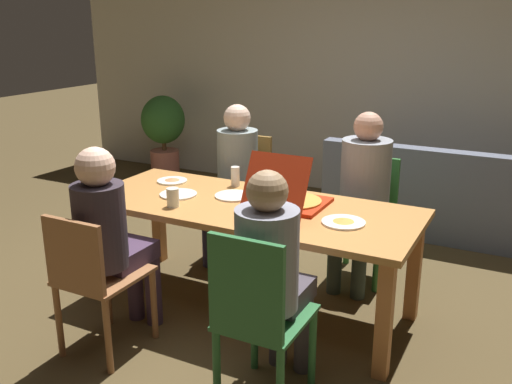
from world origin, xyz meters
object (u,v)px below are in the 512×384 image
object	(u,v)px
person_3	(110,231)
drinking_glass_1	(173,197)
drinking_glass_0	(235,176)
potted_plant	(163,130)
couch	(438,200)
pizza_box_0	(291,200)
chair_2	(257,316)
person_1	(234,171)
plate_0	(172,180)
person_2	(272,267)
plate_3	(234,196)
plate_1	(178,194)
chair_1	(243,193)
dining_table	(249,217)
chair_3	(93,277)
chair_0	(366,215)
plate_2	(343,222)
person_0	(363,186)

from	to	relation	value
person_3	drinking_glass_1	bearing A→B (deg)	76.81
drinking_glass_0	drinking_glass_1	distance (m)	0.58
drinking_glass_0	potted_plant	size ratio (longest dim) A/B	0.14
couch	pizza_box_0	bearing A→B (deg)	-106.05
chair_2	person_1	bearing A→B (deg)	122.72
person_1	plate_0	distance (m)	0.55
person_2	person_3	size ratio (longest dim) A/B	1.00
couch	plate_3	bearing A→B (deg)	-117.02
person_1	plate_1	bearing A→B (deg)	-89.82
person_3	potted_plant	distance (m)	3.48
chair_1	person_2	xyz separation A→B (m)	(1.02, -1.58, 0.21)
dining_table	chair_3	size ratio (longest dim) A/B	2.49
dining_table	plate_1	size ratio (longest dim) A/B	8.66
chair_1	plate_0	size ratio (longest dim) A/B	4.39
person_2	pizza_box_0	distance (m)	0.83
plate_3	person_3	bearing A→B (deg)	-112.96
plate_0	plate_1	bearing A→B (deg)	-47.65
plate_0	couch	distance (m)	2.45
plate_3	potted_plant	size ratio (longest dim) A/B	0.25
chair_0	drinking_glass_0	xyz separation A→B (m)	(-0.79, -0.55, 0.33)
chair_0	plate_1	bearing A→B (deg)	-138.05
chair_0	drinking_glass_1	bearing A→B (deg)	-129.06
chair_0	plate_0	bearing A→B (deg)	-151.66
person_3	plate_0	bearing A→B (deg)	103.57
potted_plant	person_2	bearing A→B (deg)	-46.55
chair_0	potted_plant	distance (m)	3.15
chair_1	plate_2	size ratio (longest dim) A/B	3.75
chair_0	person_0	world-z (taller)	person_0
plate_1	drinking_glass_1	xyz separation A→B (m)	(0.11, -0.21, 0.05)
chair_3	pizza_box_0	size ratio (longest dim) A/B	1.50
pizza_box_0	plate_3	size ratio (longest dim) A/B	2.31
person_2	plate_3	size ratio (longest dim) A/B	4.84
person_2	dining_table	bearing A→B (deg)	125.27
drinking_glass_0	chair_0	bearing A→B (deg)	35.12
chair_2	chair_3	xyz separation A→B (m)	(-1.02, 0.00, -0.03)
person_1	potted_plant	size ratio (longest dim) A/B	1.23
person_3	person_1	bearing A→B (deg)	90.00
pizza_box_0	plate_3	world-z (taller)	pizza_box_0
dining_table	plate_2	size ratio (longest dim) A/B	8.47
chair_3	person_2	bearing A→B (deg)	8.47
plate_2	plate_3	bearing A→B (deg)	169.64
plate_1	potted_plant	size ratio (longest dim) A/B	0.25
person_0	pizza_box_0	world-z (taller)	person_0
chair_3	plate_2	xyz separation A→B (m)	(1.15, 0.82, 0.24)
pizza_box_0	person_0	bearing A→B (deg)	69.48
dining_table	person_0	size ratio (longest dim) A/B	1.73
person_1	plate_2	xyz separation A→B (m)	(1.15, -0.76, 0.02)
plate_0	drinking_glass_0	world-z (taller)	drinking_glass_0
chair_1	chair_2	xyz separation A→B (m)	(1.02, -1.73, 0.02)
person_0	chair_1	bearing A→B (deg)	173.51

